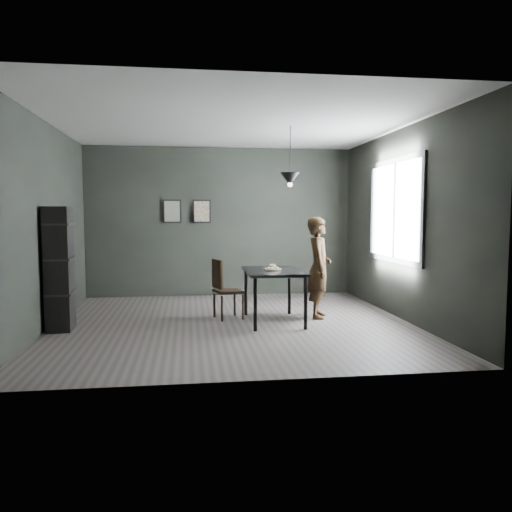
{
  "coord_description": "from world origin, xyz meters",
  "views": [
    {
      "loc": [
        -0.61,
        -6.98,
        1.54
      ],
      "look_at": [
        0.35,
        0.05,
        0.95
      ],
      "focal_mm": 35.0,
      "sensor_mm": 36.0,
      "label": 1
    }
  ],
  "objects": [
    {
      "name": "framed_print_left",
      "position": [
        -0.9,
        2.47,
        1.6
      ],
      "size": [
        0.34,
        0.04,
        0.44
      ],
      "color": "black",
      "rests_on": "ground"
    },
    {
      "name": "donut_pile",
      "position": [
        0.58,
        -0.0,
        0.79
      ],
      "size": [
        0.17,
        0.17,
        0.08
      ],
      "rotation": [
        0.0,
        0.0,
        -0.33
      ],
      "color": "beige",
      "rests_on": "white_plate"
    },
    {
      "name": "ceiling",
      "position": [
        0.0,
        0.0,
        2.8
      ],
      "size": [
        5.0,
        5.0,
        0.02
      ],
      "color": "silver",
      "rests_on": "ground"
    },
    {
      "name": "back_wall",
      "position": [
        0.0,
        2.5,
        1.4
      ],
      "size": [
        5.0,
        0.1,
        2.8
      ],
      "primitive_type": "cube",
      "color": "black",
      "rests_on": "ground"
    },
    {
      "name": "window_assembly",
      "position": [
        2.47,
        0.2,
        1.6
      ],
      "size": [
        0.04,
        1.96,
        1.56
      ],
      "color": "white",
      "rests_on": "ground"
    },
    {
      "name": "woman",
      "position": [
        1.32,
        0.23,
        0.75
      ],
      "size": [
        0.5,
        0.63,
        1.51
      ],
      "primitive_type": "imported",
      "rotation": [
        0.0,
        0.0,
        1.3
      ],
      "color": "black",
      "rests_on": "ground"
    },
    {
      "name": "pendant_lamp",
      "position": [
        0.85,
        0.1,
        2.05
      ],
      "size": [
        0.28,
        0.28,
        0.86
      ],
      "color": "black",
      "rests_on": "ground"
    },
    {
      "name": "framed_print_right",
      "position": [
        -0.35,
        2.47,
        1.6
      ],
      "size": [
        0.34,
        0.04,
        0.44
      ],
      "color": "black",
      "rests_on": "ground"
    },
    {
      "name": "wood_chair",
      "position": [
        -0.1,
        0.3,
        0.5
      ],
      "size": [
        0.47,
        0.47,
        0.88
      ],
      "rotation": [
        0.0,
        0.0,
        0.28
      ],
      "color": "black",
      "rests_on": "ground"
    },
    {
      "name": "cafe_table",
      "position": [
        0.6,
        0.0,
        0.67
      ],
      "size": [
        0.8,
        1.2,
        0.75
      ],
      "color": "black",
      "rests_on": "ground"
    },
    {
      "name": "ground",
      "position": [
        0.0,
        0.0,
        0.0
      ],
      "size": [
        5.0,
        5.0,
        0.0
      ],
      "primitive_type": "plane",
      "color": "#3C3734",
      "rests_on": "ground"
    },
    {
      "name": "white_plate",
      "position": [
        0.58,
        -0.0,
        0.76
      ],
      "size": [
        0.23,
        0.23,
        0.01
      ],
      "primitive_type": "cylinder",
      "color": "white",
      "rests_on": "cafe_table"
    },
    {
      "name": "shelf_unit",
      "position": [
        -2.32,
        -0.07,
        0.82
      ],
      "size": [
        0.35,
        0.57,
        1.64
      ],
      "primitive_type": "cube",
      "rotation": [
        0.0,
        0.0,
        0.08
      ],
      "color": "black",
      "rests_on": "ground"
    }
  ]
}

